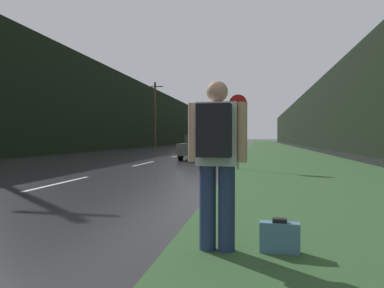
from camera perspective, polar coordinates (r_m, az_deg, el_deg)
The scene contains 14 objects.
grass_verge at distance 40.41m, azimuth 13.55°, elevation -0.68°, with size 6.00×240.00×0.02m, color #33562D.
lane_stripe_b at distance 9.86m, azimuth -21.20°, elevation -6.11°, with size 0.12×3.00×0.01m, color silver.
lane_stripe_c at distance 16.20m, azimuth -8.00°, elevation -3.26°, with size 0.12×3.00×0.01m, color silver.
lane_stripe_d at distance 22.93m, azimuth -2.39°, elevation -1.98°, with size 0.12×3.00×0.01m, color silver.
lane_stripe_e at distance 29.79m, azimuth 0.66°, elevation -1.28°, with size 0.12×3.00×0.01m, color silver.
treeline_far_side at distance 52.71m, azimuth -6.33°, elevation 4.23°, with size 2.00×140.00×8.27m, color black.
treeline_near_side at distance 51.05m, azimuth 19.76°, elevation 4.06°, with size 2.00×140.00×7.89m, color black.
utility_pole_far at distance 39.55m, azimuth -6.17°, elevation 4.96°, with size 1.80×0.24×7.57m.
stop_sign at distance 13.13m, azimuth 7.66°, elevation 3.39°, with size 0.68×0.07×2.86m.
hitchhiker_with_backpack at distance 3.61m, azimuth 4.12°, elevation -1.76°, with size 0.63×0.44×1.82m.
suitcase at distance 3.82m, azimuth 14.37°, elevation -14.90°, with size 0.41×0.15×0.38m.
car_passing_near at distance 19.48m, azimuth 1.59°, elevation -0.49°, with size 2.04×4.21×1.36m.
car_passing_far at distance 26.50m, azimuth 4.01°, elevation 0.03°, with size 2.03×4.00×1.43m.
car_oncoming at distance 49.66m, azimuth 2.24°, elevation 0.50°, with size 1.84×4.23×1.46m.
Camera 1 is at (5.17, -0.34, 1.22)m, focal length 32.00 mm.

